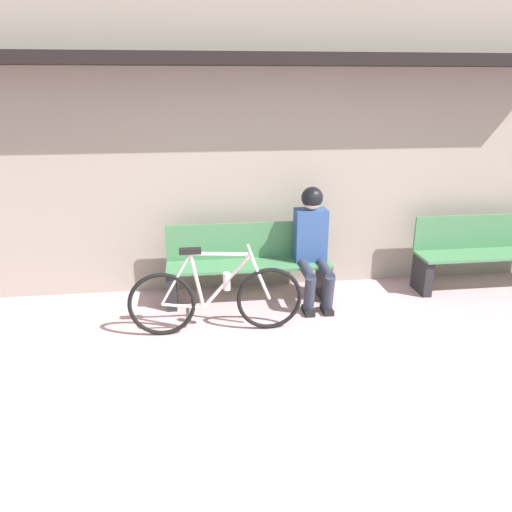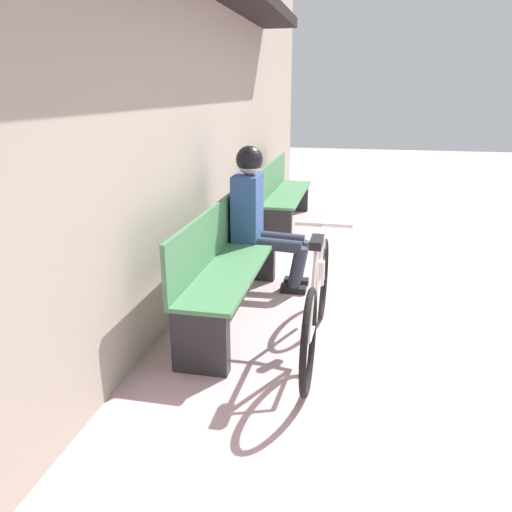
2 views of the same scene
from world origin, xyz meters
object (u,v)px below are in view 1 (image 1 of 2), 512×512
(person_seated, at_px, (312,239))
(bicycle, at_px, (216,298))
(park_bench_near, at_px, (249,265))
(park_bench_far, at_px, (492,254))

(person_seated, bearing_deg, bicycle, -149.99)
(park_bench_near, xyz_separation_m, park_bench_far, (2.84, 0.00, 0.00))
(bicycle, xyz_separation_m, park_bench_far, (3.23, 0.73, 0.04))
(park_bench_far, bearing_deg, park_bench_near, -179.99)
(park_bench_near, bearing_deg, park_bench_far, 0.01)
(park_bench_far, bearing_deg, bicycle, -167.23)
(park_bench_near, height_order, person_seated, person_seated)
(park_bench_far, bearing_deg, person_seated, -176.90)
(bicycle, xyz_separation_m, person_seated, (1.06, 0.61, 0.35))
(person_seated, height_order, park_bench_far, person_seated)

